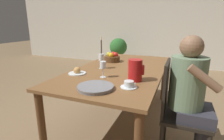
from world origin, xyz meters
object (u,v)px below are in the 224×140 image
at_px(fruit_bowl, 112,58).
at_px(potted_plant, 118,48).
at_px(chair_person_side, 177,109).
at_px(red_pitcher, 135,70).
at_px(teacup_near_person, 129,85).
at_px(wine_glass_juice, 103,66).
at_px(person_seated, 191,91).
at_px(serving_tray, 95,87).
at_px(bread_plate, 77,72).
at_px(wine_glass_water, 101,58).
at_px(candlestick_tall, 101,51).

xyz_separation_m(fruit_bowl, potted_plant, (-0.81, 2.52, -0.22)).
bearing_deg(chair_person_side, red_pitcher, -88.08).
relative_size(chair_person_side, teacup_near_person, 6.35).
bearing_deg(teacup_near_person, red_pitcher, 89.53).
bearing_deg(wine_glass_juice, person_seated, 0.90).
distance_m(teacup_near_person, serving_tray, 0.29).
bearing_deg(teacup_near_person, serving_tray, -150.84).
relative_size(red_pitcher, bread_plate, 1.09).
height_order(person_seated, wine_glass_water, person_seated).
bearing_deg(fruit_bowl, potted_plant, 107.79).
bearing_deg(wine_glass_juice, serving_tray, -76.61).
xyz_separation_m(red_pitcher, candlestick_tall, (-0.73, 0.80, 0.03)).
bearing_deg(red_pitcher, teacup_near_person, -90.47).
bearing_deg(bread_plate, potted_plant, 101.92).
bearing_deg(red_pitcher, bread_plate, -179.41).
bearing_deg(wine_glass_juice, fruit_bowl, 104.75).
xyz_separation_m(chair_person_side, candlestick_tall, (-1.15, 0.79, 0.37)).
bearing_deg(chair_person_side, candlestick_tall, -124.56).
relative_size(candlestick_tall, potted_plant, 0.41).
bearing_deg(fruit_bowl, red_pitcher, -54.08).
relative_size(red_pitcher, fruit_bowl, 0.93).
bearing_deg(candlestick_tall, bread_plate, -84.11).
distance_m(wine_glass_water, fruit_bowl, 0.43).
distance_m(chair_person_side, serving_tray, 0.79).
height_order(red_pitcher, teacup_near_person, red_pitcher).
distance_m(chair_person_side, bread_plate, 1.09).
height_order(candlestick_tall, potted_plant, candlestick_tall).
distance_m(teacup_near_person, candlestick_tall, 1.25).
relative_size(wine_glass_water, candlestick_tall, 0.52).
distance_m(wine_glass_juice, potted_plant, 3.43).
distance_m(wine_glass_juice, fruit_bowl, 0.77).
xyz_separation_m(wine_glass_water, teacup_near_person, (0.50, -0.51, -0.11)).
xyz_separation_m(person_seated, wine_glass_water, (-1.00, 0.31, 0.16)).
distance_m(wine_glass_water, serving_tray, 0.70).
relative_size(bread_plate, fruit_bowl, 0.86).
xyz_separation_m(serving_tray, fruit_bowl, (-0.27, 1.07, 0.04)).
bearing_deg(wine_glass_juice, wine_glass_water, 117.74).
distance_m(chair_person_side, potted_plant, 3.68).
relative_size(bread_plate, candlestick_tall, 0.55).
relative_size(red_pitcher, wine_glass_juice, 1.24).
bearing_deg(teacup_near_person, wine_glass_water, 134.66).
distance_m(person_seated, red_pitcher, 0.52).
bearing_deg(person_seated, wine_glass_juice, -89.10).
distance_m(bread_plate, fruit_bowl, 0.75).
height_order(wine_glass_water, serving_tray, wine_glass_water).
bearing_deg(wine_glass_juice, candlestick_tall, 116.12).
height_order(person_seated, wine_glass_juice, person_seated).
bearing_deg(serving_tray, candlestick_tall, 112.72).
xyz_separation_m(bread_plate, potted_plant, (-0.69, 3.26, -0.19)).
bearing_deg(teacup_near_person, chair_person_side, 27.27).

